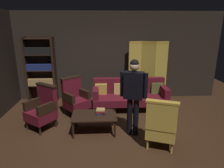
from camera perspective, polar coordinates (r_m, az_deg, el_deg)
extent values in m
plane|color=#331E11|center=(4.60, 0.56, -14.30)|extent=(10.00, 10.00, 0.00)
cube|color=black|center=(6.48, -0.80, 7.95)|extent=(7.20, 0.10, 2.80)
cube|color=#B29338|center=(6.44, 6.52, 3.71)|extent=(0.43, 0.21, 1.90)
cube|color=#B78E33|center=(6.30, 6.80, 11.90)|extent=(0.44, 0.22, 0.06)
cube|color=#B29338|center=(6.50, 10.15, 3.68)|extent=(0.42, 0.25, 1.90)
cube|color=#B78E33|center=(6.36, 10.57, 11.79)|extent=(0.42, 0.26, 0.06)
cube|color=#B29338|center=(6.56, 13.81, 3.59)|extent=(0.45, 0.17, 1.90)
cube|color=#B78E33|center=(6.43, 14.37, 11.61)|extent=(0.45, 0.17, 0.06)
cube|color=black|center=(6.68, -23.33, 3.60)|extent=(0.06, 0.32, 2.05)
cube|color=black|center=(6.44, -16.29, 3.85)|extent=(0.06, 0.32, 2.05)
cube|color=black|center=(6.69, -19.52, 4.02)|extent=(0.90, 0.02, 2.05)
cube|color=black|center=(6.81, -19.10, -4.21)|extent=(0.86, 0.30, 0.02)
cube|color=black|center=(6.66, -19.48, -0.31)|extent=(0.86, 0.30, 0.02)
cube|color=#9E7A47|center=(6.61, -19.62, 0.62)|extent=(0.78, 0.22, 0.21)
cube|color=black|center=(6.55, -19.88, 3.73)|extent=(0.86, 0.30, 0.02)
cube|color=navy|center=(6.51, -20.02, 4.62)|extent=(0.78, 0.22, 0.19)
cube|color=black|center=(6.47, -20.29, 7.90)|extent=(0.86, 0.30, 0.02)
cube|color=black|center=(6.44, -20.45, 8.94)|extent=(0.78, 0.22, 0.22)
cube|color=black|center=(6.43, -20.72, 12.15)|extent=(0.86, 0.30, 0.02)
cylinder|color=black|center=(5.48, -4.36, -7.78)|extent=(0.07, 0.07, 0.22)
cylinder|color=black|center=(5.75, 15.07, -7.12)|extent=(0.07, 0.07, 0.22)
cylinder|color=black|center=(6.03, -4.26, -5.46)|extent=(0.07, 0.07, 0.22)
cylinder|color=black|center=(6.28, 13.41, -4.97)|extent=(0.07, 0.07, 0.22)
cube|color=#4C0F19|center=(5.73, 5.21, -4.42)|extent=(2.10, 0.76, 0.20)
cube|color=#4C0F19|center=(5.92, 4.87, -0.37)|extent=(2.10, 0.18, 0.46)
cube|color=#4C0F19|center=(5.60, -4.71, -2.42)|extent=(0.16, 0.68, 0.26)
cube|color=#4C0F19|center=(5.88, 14.78, -2.01)|extent=(0.16, 0.68, 0.26)
cube|color=#B79338|center=(5.78, -3.18, -1.57)|extent=(0.34, 0.14, 0.35)
cube|color=tan|center=(5.80, 2.29, -1.48)|extent=(0.36, 0.18, 0.34)
cube|color=maroon|center=(5.88, 7.67, -1.38)|extent=(0.35, 0.15, 0.35)
cube|color=#4C5123|center=(6.01, 12.86, -1.27)|extent=(0.35, 0.14, 0.34)
cylinder|color=black|center=(4.44, -11.18, -12.95)|extent=(0.04, 0.04, 0.39)
cylinder|color=black|center=(4.40, 0.80, -12.87)|extent=(0.04, 0.04, 0.39)
cylinder|color=black|center=(4.91, -10.34, -9.88)|extent=(0.04, 0.04, 0.39)
cylinder|color=black|center=(4.88, 0.37, -9.78)|extent=(0.04, 0.04, 0.39)
cube|color=black|center=(4.54, -5.17, -9.00)|extent=(1.00, 0.64, 0.03)
cylinder|color=#B78E33|center=(4.52, 16.94, -14.10)|extent=(0.04, 0.04, 0.22)
cylinder|color=#B78E33|center=(4.53, 10.97, -13.55)|extent=(0.04, 0.04, 0.22)
cylinder|color=#B78E33|center=(4.12, 16.80, -17.26)|extent=(0.04, 0.04, 0.22)
cylinder|color=#B78E33|center=(4.14, 10.16, -16.64)|extent=(0.04, 0.04, 0.22)
cube|color=#B79338|center=(4.20, 13.94, -12.66)|extent=(0.72, 0.72, 0.24)
cube|color=#B79338|center=(3.82, 14.09, -9.16)|extent=(0.57, 0.31, 0.54)
cube|color=#B78E33|center=(3.71, 14.40, -5.11)|extent=(0.61, 0.33, 0.04)
cube|color=#B78E33|center=(4.10, 17.55, -10.13)|extent=(0.26, 0.50, 0.22)
cube|color=#B78E33|center=(4.11, 10.78, -9.52)|extent=(0.26, 0.50, 0.22)
cylinder|color=black|center=(5.24, -10.70, -9.21)|extent=(0.04, 0.04, 0.22)
cylinder|color=black|center=(5.47, -6.62, -7.88)|extent=(0.04, 0.04, 0.22)
cylinder|color=black|center=(5.60, -13.28, -7.64)|extent=(0.04, 0.04, 0.22)
cylinder|color=black|center=(5.82, -9.35, -6.47)|extent=(0.04, 0.04, 0.22)
cube|color=#4C0F19|center=(5.44, -10.11, -5.56)|extent=(0.79, 0.79, 0.24)
cube|color=#4C0F19|center=(5.49, -11.63, -1.10)|extent=(0.51, 0.45, 0.54)
cube|color=black|center=(5.42, -11.81, 1.83)|extent=(0.54, 0.49, 0.04)
cube|color=black|center=(5.24, -12.43, -3.85)|extent=(0.39, 0.44, 0.22)
cube|color=black|center=(5.48, -8.14, -2.72)|extent=(0.39, 0.44, 0.22)
cylinder|color=black|center=(5.13, -23.25, -10.91)|extent=(0.04, 0.04, 0.22)
cylinder|color=black|center=(4.79, -20.05, -12.56)|extent=(0.04, 0.04, 0.22)
cylinder|color=black|center=(5.37, -19.19, -9.25)|extent=(0.04, 0.04, 0.22)
cylinder|color=black|center=(5.04, -15.87, -10.66)|extent=(0.04, 0.04, 0.22)
cube|color=#4C0F19|center=(4.98, -19.85, -8.44)|extent=(0.78, 0.78, 0.24)
cube|color=#4C0F19|center=(4.97, -18.19, -3.49)|extent=(0.52, 0.43, 0.54)
cube|color=black|center=(4.88, -18.49, -0.28)|extent=(0.56, 0.46, 0.04)
cube|color=black|center=(5.07, -21.77, -5.36)|extent=(0.37, 0.46, 0.22)
cube|color=black|center=(4.71, -18.31, -6.67)|extent=(0.37, 0.46, 0.22)
cylinder|color=black|center=(4.43, 6.88, -9.43)|extent=(0.12, 0.12, 0.86)
cylinder|color=black|center=(4.45, 5.09, -9.22)|extent=(0.12, 0.12, 0.86)
cube|color=maroon|center=(4.25, 6.17, -3.61)|extent=(0.36, 0.26, 0.09)
cube|color=black|center=(4.18, 6.27, -0.38)|extent=(0.45, 0.34, 0.58)
cube|color=white|center=(4.27, 6.57, 0.40)|extent=(0.14, 0.06, 0.41)
cube|color=maroon|center=(4.22, 6.69, 3.43)|extent=(0.09, 0.05, 0.04)
cylinder|color=black|center=(4.14, 9.67, -0.54)|extent=(0.09, 0.09, 0.54)
cylinder|color=black|center=(4.23, 2.95, 0.04)|extent=(0.09, 0.09, 0.54)
sphere|color=tan|center=(4.08, 6.45, 5.14)|extent=(0.20, 0.20, 0.20)
sphere|color=black|center=(4.07, 6.47, 5.83)|extent=(0.18, 0.18, 0.18)
cube|color=navy|center=(4.59, -3.30, -8.29)|extent=(0.23, 0.18, 0.03)
cube|color=maroon|center=(4.58, -3.30, -7.88)|extent=(0.22, 0.18, 0.04)
cube|color=#9E7A47|center=(4.56, -3.31, -7.44)|extent=(0.20, 0.19, 0.03)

